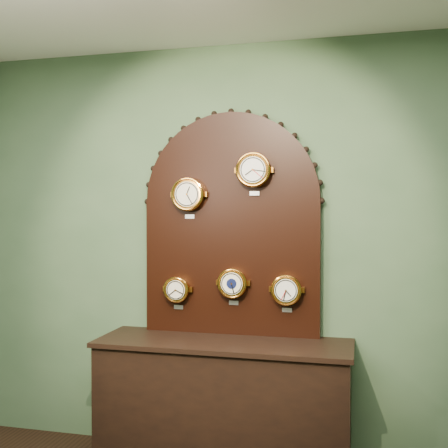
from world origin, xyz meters
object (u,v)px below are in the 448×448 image
(shop_counter, at_px, (223,407))
(tide_clock, at_px, (286,290))
(roman_clock, at_px, (188,194))
(barometer, at_px, (233,283))
(display_board, at_px, (231,217))
(arabic_clock, at_px, (254,170))
(hygrometer, at_px, (177,289))

(shop_counter, distance_m, tide_clock, 0.86)
(shop_counter, distance_m, roman_clock, 1.41)
(roman_clock, relative_size, barometer, 1.11)
(display_board, height_order, roman_clock, display_board)
(shop_counter, distance_m, display_board, 1.25)
(barometer, bearing_deg, tide_clock, 0.03)
(arabic_clock, bearing_deg, display_board, 158.27)
(roman_clock, height_order, hygrometer, roman_clock)
(shop_counter, relative_size, hygrometer, 6.94)
(display_board, height_order, tide_clock, display_board)
(shop_counter, relative_size, roman_clock, 5.73)
(display_board, bearing_deg, hygrometer, -169.83)
(roman_clock, height_order, tide_clock, roman_clock)
(shop_counter, xyz_separation_m, display_board, (0.00, 0.22, 1.23))
(display_board, height_order, hygrometer, display_board)
(hygrometer, relative_size, tide_clock, 0.91)
(roman_clock, xyz_separation_m, arabic_clock, (0.45, -0.00, 0.16))
(display_board, bearing_deg, tide_clock, -9.69)
(tide_clock, bearing_deg, hygrometer, 179.95)
(arabic_clock, xyz_separation_m, tide_clock, (0.22, 0.00, -0.78))
(roman_clock, xyz_separation_m, tide_clock, (0.67, 0.00, -0.63))
(shop_counter, distance_m, arabic_clock, 1.55)
(tide_clock, bearing_deg, shop_counter, -158.25)
(display_board, xyz_separation_m, hygrometer, (-0.36, -0.07, -0.50))
(hygrometer, bearing_deg, roman_clock, -0.95)
(shop_counter, bearing_deg, arabic_clock, 42.47)
(shop_counter, xyz_separation_m, arabic_clock, (0.17, 0.15, 1.53))
(arabic_clock, relative_size, barometer, 1.12)
(barometer, height_order, tide_clock, barometer)
(arabic_clock, distance_m, barometer, 0.76)
(barometer, bearing_deg, display_board, 111.75)
(tide_clock, bearing_deg, display_board, 170.31)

